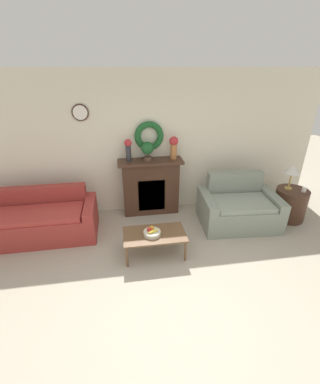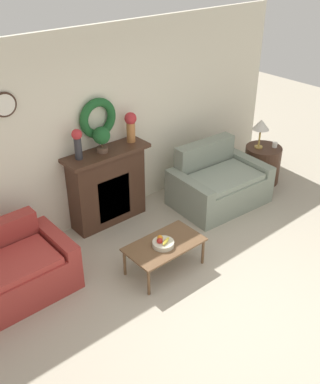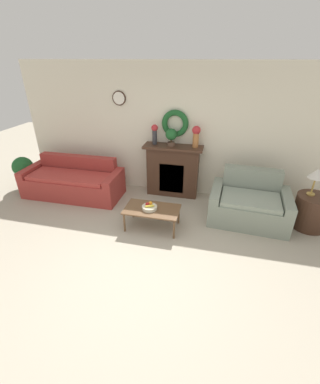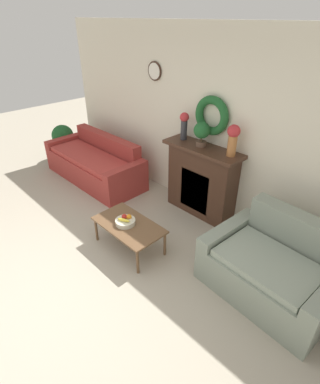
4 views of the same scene
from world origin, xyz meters
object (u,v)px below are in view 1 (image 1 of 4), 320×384
at_px(loveseat_right, 238,208).
at_px(table_lamp, 293,170).
at_px(mug, 304,190).
at_px(vase_on_mantel_left, 128,148).
at_px(couch_left, 34,221).
at_px(side_table_by_loveseat, 290,204).
at_px(fruit_bowl, 152,232).
at_px(vase_on_mantel_right, 174,146).
at_px(potted_plant_on_mantel, 147,149).
at_px(fireplace, 151,186).
at_px(coffee_table, 154,236).

height_order(loveseat_right, table_lamp, table_lamp).
bearing_deg(mug, loveseat_right, 174.66).
xyz_separation_m(loveseat_right, vase_on_mantel_left, (-1.97, 0.67, 1.04)).
height_order(couch_left, side_table_by_loveseat, couch_left).
distance_m(couch_left, fruit_bowl, 2.13).
xyz_separation_m(side_table_by_loveseat, vase_on_mantel_left, (-3.03, 0.68, 1.05)).
height_order(side_table_by_loveseat, vase_on_mantel_right, vase_on_mantel_right).
bearing_deg(potted_plant_on_mantel, fireplace, 15.23).
relative_size(table_lamp, vase_on_mantel_left, 1.18).
bearing_deg(fireplace, loveseat_right, -23.06).
bearing_deg(fireplace, coffee_table, -94.77).
distance_m(loveseat_right, fruit_bowl, 1.86).
relative_size(couch_left, potted_plant_on_mantel, 6.03).
height_order(loveseat_right, potted_plant_on_mantel, potted_plant_on_mantel).
relative_size(fruit_bowl, vase_on_mantel_right, 0.62).
bearing_deg(side_table_by_loveseat, mug, -37.87).
height_order(table_lamp, vase_on_mantel_left, vase_on_mantel_left).
bearing_deg(fireplace, vase_on_mantel_left, 179.23).
relative_size(fireplace, couch_left, 0.58).
xyz_separation_m(fireplace, fruit_bowl, (-0.15, -1.37, -0.14)).
relative_size(couch_left, table_lamp, 4.38).
distance_m(loveseat_right, table_lamp, 1.20).
height_order(loveseat_right, side_table_by_loveseat, loveseat_right).
distance_m(couch_left, coffee_table, 2.16).
bearing_deg(couch_left, coffee_table, -22.54).
bearing_deg(loveseat_right, fireplace, 160.77).
bearing_deg(vase_on_mantel_right, mug, -18.70).
bearing_deg(fruit_bowl, loveseat_right, 22.22).
bearing_deg(vase_on_mantel_left, coffee_table, -77.91).
distance_m(coffee_table, side_table_by_loveseat, 2.82).
distance_m(loveseat_right, vase_on_mantel_right, 1.68).
relative_size(vase_on_mantel_right, potted_plant_on_mantel, 1.21).
bearing_deg(mug, vase_on_mantel_right, 161.30).
bearing_deg(coffee_table, vase_on_mantel_right, 67.73).
bearing_deg(couch_left, mug, -3.21).
distance_m(couch_left, potted_plant_on_mantel, 2.36).
bearing_deg(mug, coffee_table, -168.70).
relative_size(mug, vase_on_mantel_right, 0.20).
distance_m(fireplace, vase_on_mantel_right, 0.92).
relative_size(loveseat_right, vase_on_mantel_left, 3.54).
distance_m(vase_on_mantel_left, vase_on_mantel_right, 0.85).
bearing_deg(mug, potted_plant_on_mantel, 164.80).
bearing_deg(mug, vase_on_mantel_left, 166.08).
height_order(side_table_by_loveseat, vase_on_mantel_left, vase_on_mantel_left).
height_order(couch_left, vase_on_mantel_right, vase_on_mantel_right).
relative_size(loveseat_right, side_table_by_loveseat, 2.36).
bearing_deg(couch_left, side_table_by_loveseat, -2.04).
relative_size(coffee_table, mug, 11.51).
xyz_separation_m(couch_left, potted_plant_on_mantel, (2.06, 0.52, 1.03)).
height_order(loveseat_right, fruit_bowl, loveseat_right).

